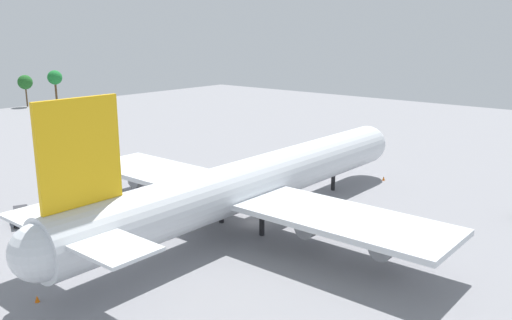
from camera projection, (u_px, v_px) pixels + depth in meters
name	position (u px, v px, depth m)	size (l,w,h in m)	color
ground_plane	(256.00, 222.00, 75.07)	(279.27, 279.27, 0.00)	gray
cargo_airplane	(255.00, 182.00, 73.46)	(69.82, 57.96, 20.19)	silver
baggage_tug	(22.00, 216.00, 74.39)	(3.63, 4.85, 2.07)	#333338
safety_cone_nose	(384.00, 178.00, 95.99)	(0.51, 0.51, 0.73)	orange
safety_cone_tail	(37.00, 299.00, 52.97)	(0.49, 0.49, 0.70)	orange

